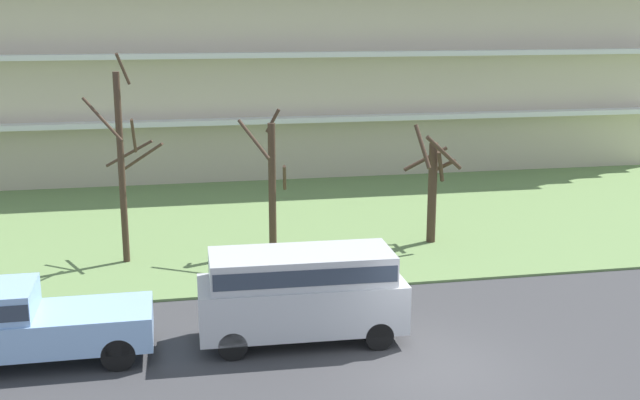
{
  "coord_description": "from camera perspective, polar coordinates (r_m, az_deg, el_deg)",
  "views": [
    {
      "loc": [
        -6.13,
        -16.31,
        8.27
      ],
      "look_at": [
        -1.67,
        6.0,
        2.83
      ],
      "focal_mm": 44.72,
      "sensor_mm": 36.0,
      "label": 1
    }
  ],
  "objects": [
    {
      "name": "tree_center",
      "position": [
        28.71,
        8.08,
        1.2
      ],
      "size": [
        1.72,
        1.78,
        4.35
      ],
      "color": "#423023",
      "rests_on": "ground"
    },
    {
      "name": "ground",
      "position": [
        19.29,
        8.58,
        -12.11
      ],
      "size": [
        160.0,
        160.0,
        0.0
      ],
      "primitive_type": "plane",
      "color": "#38383A"
    },
    {
      "name": "pickup_blue_near_left",
      "position": [
        20.44,
        -20.26,
        -8.22
      ],
      "size": [
        5.4,
        2.0,
        1.95
      ],
      "rotation": [
        0.0,
        0.0,
        3.14
      ],
      "color": "#8CB2E0",
      "rests_on": "ground"
    },
    {
      "name": "grass_lawn_strip",
      "position": [
        32.0,
        0.12,
        -1.47
      ],
      "size": [
        80.0,
        16.0,
        0.08
      ],
      "primitive_type": "cube",
      "color": "#66844C",
      "rests_on": "ground"
    },
    {
      "name": "tree_left",
      "position": [
        27.34,
        -3.49,
        1.24
      ],
      "size": [
        1.69,
        1.53,
        5.03
      ],
      "color": "#423023",
      "rests_on": "ground"
    },
    {
      "name": "van_silver_center_right",
      "position": [
        20.3,
        -1.34,
        -6.36
      ],
      "size": [
        5.26,
        2.16,
        2.36
      ],
      "rotation": [
        0.0,
        0.0,
        3.11
      ],
      "color": "#B7BABF",
      "rests_on": "ground"
    },
    {
      "name": "tree_far_left",
      "position": [
        26.73,
        -13.94,
        2.63
      ],
      "size": [
        2.5,
        2.51,
        6.98
      ],
      "color": "#423023",
      "rests_on": "ground"
    },
    {
      "name": "apartment_building",
      "position": [
        45.56,
        -3.67,
        12.77
      ],
      "size": [
        40.86,
        14.61,
        15.52
      ],
      "color": "beige",
      "rests_on": "ground"
    }
  ]
}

